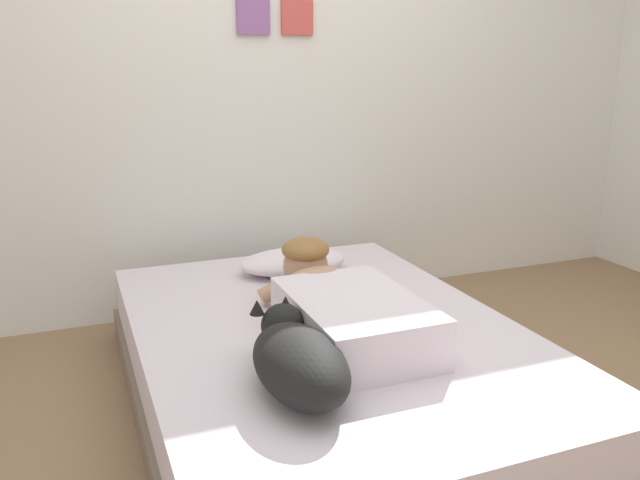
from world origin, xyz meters
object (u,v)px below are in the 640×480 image
Objects in this scene: person_lying at (339,304)px; dog at (298,359)px; pillow at (293,261)px; cell_phone at (381,359)px; bed at (326,367)px; coffee_cup at (318,281)px.

dog is at bearing -128.63° from person_lying.
pillow reaches higher than cell_phone.
dog reaches higher than bed.
coffee_cup is 0.75m from cell_phone.
dog is at bearing -108.65° from pillow.
bed is 3.99× the size of pillow.
bed is at bearing -107.19° from coffee_cup.
dog is at bearing -115.24° from coffee_cup.
cell_phone is at bearing -92.34° from pillow.
dog is (-0.27, -0.44, 0.28)m from bed.
pillow is 0.90× the size of dog.
person_lying is at bearing -67.72° from bed.
bed is 2.25× the size of person_lying.
coffee_cup is at bearing 64.76° from dog.
dog reaches higher than pillow.
coffee_cup reaches higher than cell_phone.
pillow is at bearing 87.66° from cell_phone.
bed is 0.71m from pillow.
bed is 3.61× the size of dog.
cell_phone is (-0.04, -1.02, -0.05)m from pillow.
person_lying is 6.57× the size of cell_phone.
bed is 0.41m from cell_phone.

